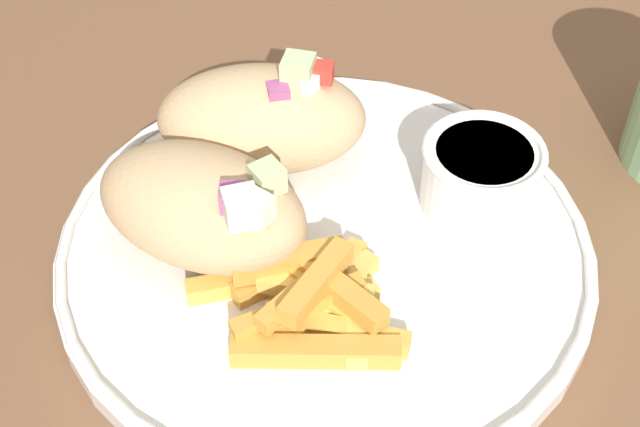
{
  "coord_description": "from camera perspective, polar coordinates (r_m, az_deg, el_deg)",
  "views": [
    {
      "loc": [
        0.25,
        -0.26,
        1.13
      ],
      "look_at": [
        -0.0,
        -0.04,
        0.78
      ],
      "focal_mm": 50.0,
      "sensor_mm": 36.0,
      "label": 1
    }
  ],
  "objects": [
    {
      "name": "table",
      "position": [
        0.58,
        3.69,
        -5.38
      ],
      "size": [
        1.32,
        1.32,
        0.74
      ],
      "color": "brown",
      "rests_on": "ground_plane"
    },
    {
      "name": "plate",
      "position": [
        0.5,
        0.0,
        -1.94
      ],
      "size": [
        0.3,
        0.3,
        0.02
      ],
      "color": "white",
      "rests_on": "table"
    },
    {
      "name": "pita_sandwich_near",
      "position": [
        0.48,
        -7.51,
        0.5
      ],
      "size": [
        0.14,
        0.12,
        0.07
      ],
      "rotation": [
        0.0,
        0.0,
        0.43
      ],
      "color": "tan",
      "rests_on": "plate"
    },
    {
      "name": "pita_sandwich_far",
      "position": [
        0.53,
        -3.71,
        6.09
      ],
      "size": [
        0.13,
        0.14,
        0.08
      ],
      "rotation": [
        0.0,
        0.0,
        0.87
      ],
      "color": "tan",
      "rests_on": "plate"
    },
    {
      "name": "fries_pile",
      "position": [
        0.46,
        -0.63,
        -5.47
      ],
      "size": [
        0.12,
        0.1,
        0.03
      ],
      "color": "gold",
      "rests_on": "plate"
    },
    {
      "name": "sauce_ramekin",
      "position": [
        0.51,
        10.27,
        2.61
      ],
      "size": [
        0.07,
        0.07,
        0.04
      ],
      "color": "white",
      "rests_on": "plate"
    }
  ]
}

